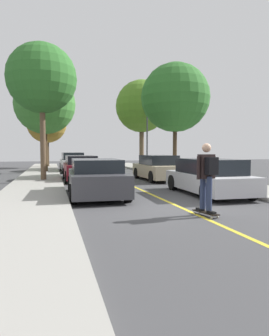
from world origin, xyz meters
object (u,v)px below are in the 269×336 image
parked_car_left_nearest (96,178)px  street_tree_right_nearest (175,98)px  skateboarder (207,173)px  parked_car_right_near (158,168)px  streetlamp (147,132)px  skateboard (206,213)px  parked_car_left_near (81,168)px  street_tree_left_nearest (42,79)px  street_tree_left_near (45,104)px  street_tree_left_far (47,124)px  parked_car_right_nearest (208,177)px  street_tree_right_near (142,106)px  parked_car_left_far (73,162)px

parked_car_left_nearest → street_tree_right_nearest: 10.59m
parked_car_left_nearest → skateboarder: (2.26, -4.10, 0.43)m
parked_car_right_near → streetlamp: streetlamp is taller
skateboard → skateboarder: skateboarder is taller
parked_car_right_near → parked_car_left_near: bearing=166.9°
street_tree_left_nearest → parked_car_left_near: bearing=10.5°
street_tree_left_near → skateboard: (4.25, -16.37, -4.99)m
parked_car_left_near → street_tree_left_far: (-1.99, 13.28, 3.54)m
parked_car_right_nearest → skateboarder: skateboarder is taller
street_tree_right_near → skateboard: size_ratio=8.94×
street_tree_left_nearest → street_tree_left_near: size_ratio=0.99×
skateboard → parked_car_right_near: bearing=77.9°
parked_car_left_near → streetlamp: 9.19m
street_tree_left_far → skateboarder: (4.26, -23.40, -3.13)m
parked_car_left_nearest → streetlamp: (5.96, 12.58, 2.46)m
parked_car_right_nearest → street_tree_left_nearest: bearing=134.4°
parked_car_left_far → street_tree_left_far: street_tree_left_far is taller
street_tree_left_far → street_tree_right_nearest: (8.20, -11.93, 0.84)m
parked_car_left_far → skateboard: parked_car_left_far is taller
street_tree_left_nearest → parked_car_left_nearest: bearing=-70.6°
parked_car_left_near → parked_car_right_near: size_ratio=0.98×
skateboard → parked_car_left_nearest: bearing=119.0°
parked_car_left_near → streetlamp: bearing=47.7°
skateboarder → street_tree_right_nearest: bearing=71.0°
street_tree_left_far → street_tree_right_near: bearing=-27.9°
street_tree_left_nearest → parked_car_right_nearest: bearing=-45.6°
parked_car_right_nearest → parked_car_left_near: bearing=122.1°
streetlamp → street_tree_left_far: bearing=139.8°
street_tree_right_nearest → parked_car_left_far: bearing=137.0°
street_tree_left_near → parked_car_right_nearest: bearing=-64.5°
streetlamp → skateboarder: streetlamp is taller
parked_car_left_near → streetlamp: size_ratio=0.79×
parked_car_left_near → skateboarder: (2.26, -10.12, 0.41)m
street_tree_right_nearest → street_tree_right_near: street_tree_right_near is taller
street_tree_left_far → street_tree_right_near: street_tree_right_near is taller
parked_car_right_nearest → street_tree_right_nearest: 9.38m
parked_car_left_nearest → parked_car_left_far: size_ratio=0.95×
parked_car_left_far → street_tree_right_near: street_tree_right_near is taller
streetlamp → street_tree_right_nearest: bearing=-87.3°
streetlamp → skateboarder: 17.20m
parked_car_right_nearest → streetlamp: (1.75, 13.25, 2.47)m
parked_car_right_nearest → parked_car_left_far: bearing=106.9°
street_tree_right_nearest → streetlamp: street_tree_right_nearest is taller
parked_car_right_nearest → street_tree_right_nearest: (2.00, 8.04, 4.40)m
parked_car_left_far → street_tree_left_near: bearing=-157.1°
street_tree_left_far → parked_car_right_nearest: bearing=-72.7°
street_tree_right_near → skateboard: street_tree_right_near is taller
parked_car_right_nearest → street_tree_right_nearest: bearing=76.1°
parked_car_left_near → street_tree_right_nearest: (6.20, 1.35, 4.38)m
street_tree_left_near → street_tree_left_nearest: bearing=-90.0°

